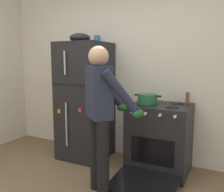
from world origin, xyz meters
name	(u,v)px	position (x,y,z in m)	size (l,w,h in m)	color
kitchen_wall_back	(129,68)	(0.00, 1.95, 1.35)	(6.00, 0.10, 2.70)	silver
refrigerator	(85,101)	(-0.55, 1.57, 0.86)	(0.68, 0.72, 1.72)	black
stove_range	(159,139)	(0.60, 1.55, 0.44)	(0.76, 1.21, 0.90)	black
person_cook	(102,109)	(0.20, 0.74, 0.95)	(0.65, 0.68, 1.60)	black
red_pot	(147,99)	(0.44, 1.52, 0.96)	(0.35, 0.25, 0.13)	#236638
coffee_mug	(97,39)	(-0.37, 1.62, 1.76)	(0.11, 0.08, 0.10)	#2D6093
pepper_mill	(188,98)	(0.90, 1.77, 0.97)	(0.05, 0.05, 0.15)	brown
mixing_bowl	(80,38)	(-0.63, 1.57, 1.78)	(0.30, 0.30, 0.14)	black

